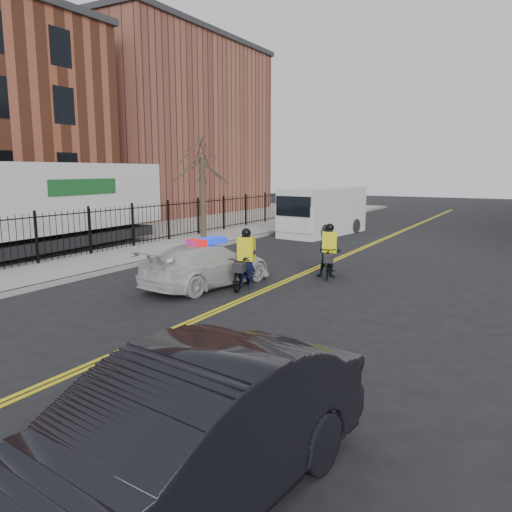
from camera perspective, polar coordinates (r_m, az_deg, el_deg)
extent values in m
plane|color=black|center=(12.85, -4.31, -6.20)|extent=(120.00, 120.00, 0.00)
cube|color=gold|center=(19.85, 8.47, -0.57)|extent=(0.10, 60.00, 0.01)
cube|color=gold|center=(19.79, 8.90, -0.61)|extent=(0.10, 60.00, 0.01)
cube|color=gray|center=(23.50, -8.64, 1.20)|extent=(3.00, 60.00, 0.15)
cube|color=gray|center=(22.62, -5.65, 0.93)|extent=(0.20, 60.00, 0.15)
cube|color=gray|center=(31.08, -24.06, 2.41)|extent=(18.00, 60.00, 0.02)
cube|color=brown|center=(45.60, -11.87, 13.92)|extent=(14.00, 18.00, 14.00)
cylinder|color=#33291E|center=(24.95, -6.09, 6.53)|extent=(0.28, 0.28, 4.00)
imported|color=silver|center=(15.39, -5.58, -1.02)|extent=(2.61, 4.80, 1.32)
cube|color=#0C26CC|center=(15.27, -5.62, 1.71)|extent=(0.75, 1.29, 0.16)
imported|color=black|center=(5.40, -8.86, -20.27)|extent=(2.33, 5.22, 1.66)
cube|color=silver|center=(28.04, 7.72, 5.09)|extent=(3.04, 6.30, 2.58)
cube|color=silver|center=(25.81, 4.80, 4.25)|extent=(2.29, 1.18, 1.35)
cube|color=black|center=(25.38, 4.27, 5.68)|extent=(2.02, 0.38, 1.01)
cylinder|color=black|center=(27.16, 3.84, 3.10)|extent=(0.38, 0.82, 0.79)
cylinder|color=black|center=(26.05, 7.75, 2.75)|extent=(0.38, 0.82, 0.79)
cylinder|color=black|center=(30.20, 7.61, 3.71)|extent=(0.38, 0.82, 0.79)
cylinder|color=black|center=(29.21, 11.25, 3.40)|extent=(0.38, 0.82, 0.79)
cube|color=silver|center=(22.64, -22.94, 6.18)|extent=(3.20, 12.46, 2.85)
cube|color=black|center=(22.81, -22.63, 1.43)|extent=(2.76, 11.49, 0.47)
cylinder|color=black|center=(26.50, -14.15, 2.94)|extent=(0.11, 0.11, 1.04)
cube|color=#195926|center=(22.35, -19.04, 7.48)|extent=(0.25, 3.79, 0.66)
imported|color=black|center=(15.05, -1.11, -1.88)|extent=(1.05, 1.97, 0.98)
imported|color=black|center=(14.98, -1.11, -0.56)|extent=(0.69, 0.53, 1.69)
cube|color=yellow|center=(14.92, -1.12, 0.84)|extent=(0.54, 0.43, 0.71)
sphere|color=black|center=(14.85, -1.12, 2.68)|extent=(0.28, 0.28, 0.28)
cube|color=black|center=(14.39, -1.91, -1.32)|extent=(0.38, 0.41, 0.26)
imported|color=black|center=(16.75, 8.34, -0.63)|extent=(1.07, 1.86, 1.08)
imported|color=#0E1732|center=(16.70, 8.37, 0.36)|extent=(0.97, 0.86, 1.66)
cube|color=yellow|center=(16.64, 8.40, 1.60)|extent=(0.55, 0.46, 0.70)
sphere|color=black|center=(16.58, 8.44, 3.23)|extent=(0.28, 0.28, 0.28)
cube|color=black|center=(16.07, 8.28, -0.28)|extent=(0.40, 0.43, 0.26)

